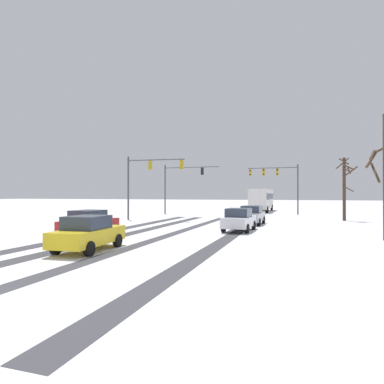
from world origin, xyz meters
The scene contains 14 objects.
wheel_track_left_lane centered at (0.38, 14.42, 0.00)m, with size 0.80×31.72×0.01m, color #424247.
wheel_track_right_lane centered at (4.25, 14.42, 0.00)m, with size 0.89×31.72×0.01m, color #424247.
wheel_track_center centered at (-4.42, 14.42, 0.00)m, with size 1.06×31.72×0.01m, color #424247.
wheel_track_oncoming centered at (-2.39, 14.42, 0.00)m, with size 1.01×31.72×0.01m, color #424247.
sidewalk_kerb_right centered at (9.79, 12.98, 0.06)m, with size 4.00×31.72×0.12m, color white.
traffic_signal_near_left centered at (-6.27, 24.96, 4.65)m, with size 6.14×0.63×6.50m.
traffic_signal_far_left centered at (-6.26, 34.79, 4.51)m, with size 7.46×0.38×6.50m.
traffic_signal_far_right centered at (5.81, 38.81, 4.80)m, with size 6.49×0.39×6.50m.
car_silver_lead centered at (4.48, 23.20, 0.82)m, with size 1.99×4.18×1.62m.
car_white_second centered at (4.26, 17.82, 0.82)m, with size 2.01×4.19×1.62m.
car_red_third centered at (-4.24, 12.24, 0.82)m, with size 2.00×4.19×1.62m.
car_yellow_cab_fourth centered at (-1.06, 7.66, 0.82)m, with size 2.01×4.19×1.62m.
bus_oncoming centered at (3.18, 45.51, 1.99)m, with size 2.85×11.05×3.38m.
bare_tree_sidewalk_far centered at (12.76, 30.07, 3.50)m, with size 1.93×2.04×6.30m.
Camera 1 is at (8.07, -5.28, 2.60)m, focal length 30.55 mm.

